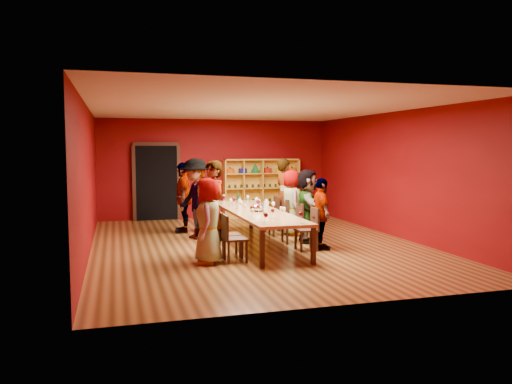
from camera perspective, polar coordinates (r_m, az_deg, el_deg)
room_shell at (r=10.96m, az=-0.06°, el=1.75°), size 7.10×9.10×3.04m
tasting_table at (r=11.04m, az=-0.06°, el=-2.40°), size 1.10×4.50×0.75m
doorway at (r=15.05m, az=-11.31°, el=1.10°), size 1.40×0.17×2.30m
shelving_unit at (r=15.52m, az=0.58°, el=0.80°), size 2.40×0.40×1.80m
chair_person_left_0 at (r=9.35m, az=-2.84°, el=-5.01°), size 0.42×0.42×0.89m
person_left_0 at (r=9.22m, az=-5.48°, el=-3.32°), size 0.59×0.85×1.58m
chair_person_left_1 at (r=9.82m, az=-3.48°, el=-4.54°), size 0.42×0.42×0.89m
person_left_1 at (r=9.70m, az=-4.96°, el=-1.98°), size 0.66×0.79×1.89m
chair_person_left_3 at (r=11.88m, az=-5.67°, el=-2.89°), size 0.42×0.42×0.89m
person_left_3 at (r=11.78m, az=-6.91°, el=-0.77°), size 0.92×1.32×1.89m
chair_person_left_4 at (r=12.81m, az=-6.42°, el=-2.32°), size 0.42×0.42×0.89m
person_left_4 at (r=12.70m, az=-8.30°, el=-0.62°), size 0.64×1.10×1.78m
chair_person_right_1 at (r=10.47m, az=6.17°, el=-3.96°), size 0.42×0.42×0.89m
person_right_1 at (r=10.53m, az=7.48°, el=-2.50°), size 0.48×0.92×1.51m
chair_person_right_2 at (r=11.27m, az=4.52°, el=-3.31°), size 0.42×0.42×0.89m
person_right_2 at (r=11.33m, az=5.86°, el=-1.58°), size 0.73×1.59×1.66m
chair_person_right_3 at (r=12.19m, az=2.91°, el=-2.67°), size 0.42×0.42×0.89m
person_right_3 at (r=12.24m, az=4.05°, el=-1.22°), size 0.46×0.80×1.60m
chair_person_right_4 at (r=12.86m, az=1.90°, el=-2.26°), size 0.42×0.42×0.89m
person_right_4 at (r=12.91m, az=3.26°, el=-0.28°), size 0.58×0.74×1.87m
wine_glass_0 at (r=11.23m, az=1.29°, el=-1.31°), size 0.08×0.08×0.19m
wine_glass_1 at (r=11.78m, az=-2.92°, el=-1.00°), size 0.08×0.08×0.20m
wine_glass_2 at (r=10.99m, az=2.00°, el=-1.39°), size 0.08×0.08×0.20m
wine_glass_3 at (r=9.88m, az=-0.40°, el=-2.19°), size 0.07×0.07×0.19m
wine_glass_4 at (r=9.87m, az=1.92°, el=-2.19°), size 0.08×0.08×0.19m
wine_glass_5 at (r=11.80m, az=-2.54°, el=-0.91°), size 0.09×0.09×0.22m
wine_glass_6 at (r=12.79m, az=-3.69°, el=-0.53°), size 0.08×0.08×0.19m
wine_glass_7 at (r=12.50m, az=-3.66°, el=-0.63°), size 0.08×0.08×0.20m
wine_glass_8 at (r=12.84m, az=-1.03°, el=-0.55°), size 0.07×0.07×0.18m
wine_glass_9 at (r=9.23m, az=5.11°, el=-2.60°), size 0.09×0.09×0.21m
wine_glass_10 at (r=10.14m, az=-0.45°, el=-1.88°), size 0.09×0.09×0.22m
wine_glass_11 at (r=9.09m, az=1.14°, el=-2.72°), size 0.08×0.08×0.21m
wine_glass_12 at (r=9.31m, az=1.01°, el=-2.53°), size 0.08×0.08×0.21m
wine_glass_13 at (r=11.77m, az=0.34°, el=-1.05°), size 0.07×0.07×0.18m
wine_glass_14 at (r=10.17m, az=3.23°, el=-2.00°), size 0.07×0.07×0.19m
wine_glass_15 at (r=10.76m, az=-1.24°, el=-1.64°), size 0.07×0.07×0.18m
wine_glass_16 at (r=10.98m, az=-1.70°, el=-1.33°), size 0.09×0.09×0.22m
wine_glass_17 at (r=11.37m, az=0.23°, el=-1.14°), size 0.09×0.09×0.21m
wine_glass_18 at (r=12.67m, az=-0.94°, el=-0.60°), size 0.07×0.07×0.18m
wine_glass_19 at (r=10.51m, az=0.26°, el=-1.71°), size 0.08×0.08×0.20m
wine_glass_20 at (r=11.96m, az=0.08°, el=-0.88°), size 0.08×0.08×0.20m
wine_glass_21 at (r=10.33m, az=2.91°, el=-1.91°), size 0.07×0.07×0.18m
spittoon_bowl at (r=10.91m, az=0.23°, el=-1.81°), size 0.33×0.33×0.18m
carafe_a at (r=11.35m, az=-1.88°, el=-1.38°), size 0.11×0.11×0.24m
carafe_b at (r=10.75m, az=1.18°, el=-1.65°), size 0.11×0.11×0.28m
wine_bottle at (r=12.86m, az=-2.06°, el=-0.64°), size 0.08×0.08×0.28m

